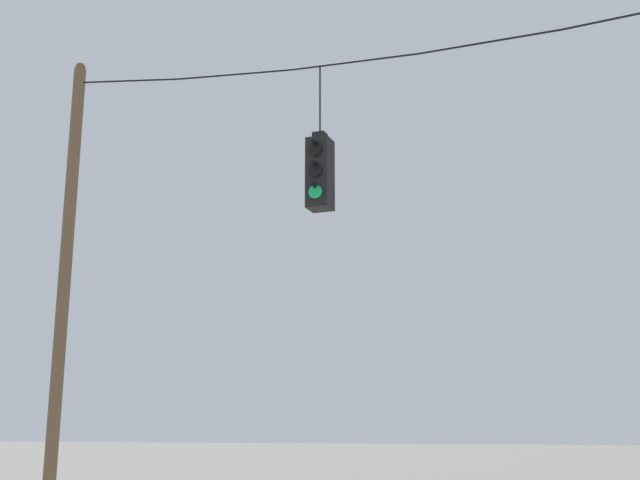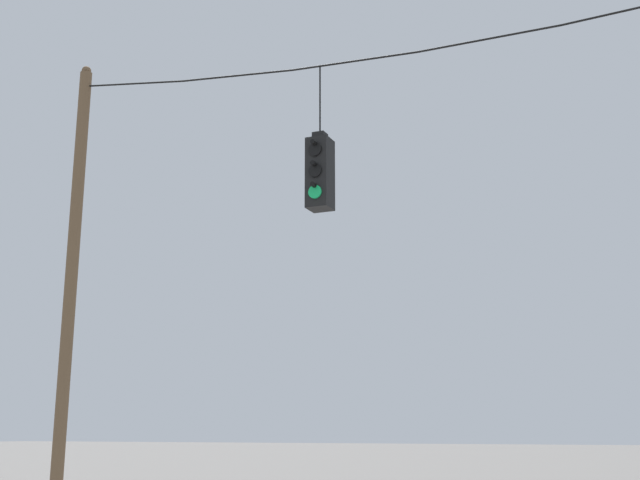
# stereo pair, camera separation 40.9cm
# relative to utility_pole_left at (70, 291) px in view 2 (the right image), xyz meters

# --- Properties ---
(utility_pole_left) EXTENTS (0.20, 0.20, 7.97)m
(utility_pole_left) POSITION_rel_utility_pole_left_xyz_m (0.00, 0.00, 0.00)
(utility_pole_left) COLOR brown
(utility_pole_left) RESTS_ON ground_plane
(span_wire) EXTENTS (13.96, 0.03, 0.56)m
(span_wire) POSITION_rel_utility_pole_left_xyz_m (6.98, 0.00, 3.27)
(span_wire) COLOR black
(traffic_light_near_left_pole) EXTENTS (0.34, 0.58, 2.25)m
(traffic_light_near_left_pole) POSITION_rel_utility_pole_left_xyz_m (4.45, 0.00, 1.47)
(traffic_light_near_left_pole) COLOR black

